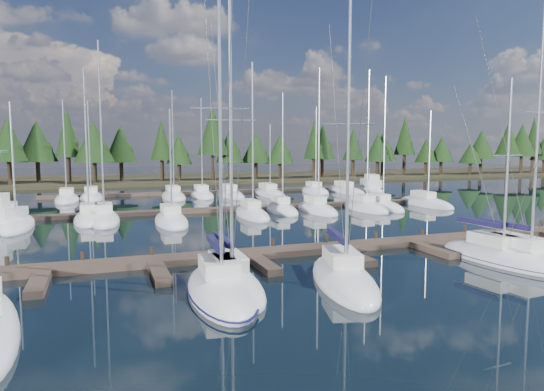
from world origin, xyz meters
name	(u,v)px	position (x,y,z in m)	size (l,w,h in m)	color
ground	(274,224)	(0.00, 30.00, 0.00)	(260.00, 260.00, 0.00)	black
far_shore	(176,179)	(0.00, 90.00, 0.30)	(220.00, 30.00, 0.60)	#302C1B
main_dock	(337,249)	(0.00, 17.36, 0.20)	(44.00, 6.13, 0.90)	#4A3A2E
back_docks	(223,199)	(0.00, 49.58, 0.20)	(50.00, 21.80, 0.40)	#4A3A2E
front_sailboat_1	(220,289)	(-9.63, 10.77, 0.29)	(3.71, 9.18, 16.02)	silver
front_sailboat_2	(230,283)	(-8.92, 11.67, 0.30)	(2.81, 8.25, 15.16)	silver
front_sailboat_3	(344,278)	(-3.15, 10.52, 0.29)	(4.94, 9.45, 14.90)	silver
front_sailboat_4	(497,257)	(8.04, 11.66, 0.27)	(3.50, 9.04, 11.91)	silver
front_sailboat_5	(523,260)	(8.99, 10.57, 0.30)	(3.53, 9.53, 16.42)	silver
back_sailboat_rows	(235,203)	(0.38, 45.08, 0.27)	(46.08, 32.13, 17.32)	silver
motor_yacht_right	(371,188)	(25.44, 55.30, 0.48)	(5.04, 9.17, 4.36)	silver
tree_line	(170,145)	(-2.41, 80.21, 7.31)	(184.86, 12.01, 13.99)	black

